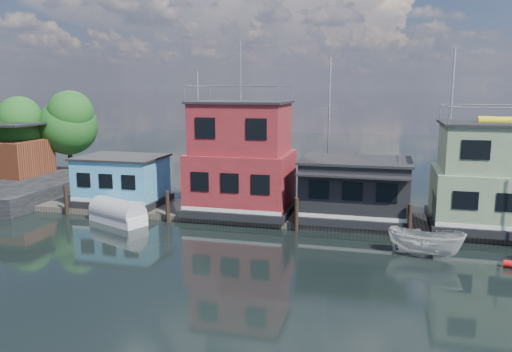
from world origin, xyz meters
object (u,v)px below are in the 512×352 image
(houseboat_dark, at_px, (355,189))
(houseboat_green, at_px, (501,178))
(houseboat_blue, at_px, (122,180))
(motorboat, at_px, (426,242))
(houseboat_red, at_px, (241,160))
(tarp_runabout, at_px, (118,213))

(houseboat_dark, bearing_deg, houseboat_green, 0.12)
(houseboat_blue, height_order, motorboat, houseboat_blue)
(houseboat_blue, relative_size, houseboat_green, 0.76)
(houseboat_blue, height_order, houseboat_green, houseboat_green)
(houseboat_dark, xyz_separation_m, houseboat_green, (9.00, 0.02, 1.13))
(houseboat_dark, bearing_deg, motorboat, -54.05)
(houseboat_red, relative_size, tarp_runabout, 2.54)
(houseboat_red, distance_m, houseboat_green, 17.01)
(tarp_runabout, bearing_deg, houseboat_blue, 138.42)
(houseboat_red, relative_size, motorboat, 2.85)
(houseboat_blue, bearing_deg, houseboat_red, 0.00)
(houseboat_blue, distance_m, motorboat, 22.55)
(motorboat, bearing_deg, houseboat_dark, 49.81)
(houseboat_dark, relative_size, houseboat_green, 0.88)
(houseboat_blue, xyz_separation_m, motorboat, (21.73, -5.86, -1.40))
(houseboat_red, xyz_separation_m, tarp_runabout, (-7.74, -3.86, -3.44))
(tarp_runabout, height_order, motorboat, tarp_runabout)
(tarp_runabout, bearing_deg, motorboat, 18.27)
(houseboat_blue, bearing_deg, houseboat_green, 0.00)
(houseboat_blue, relative_size, houseboat_dark, 0.86)
(houseboat_red, bearing_deg, houseboat_blue, -180.00)
(houseboat_blue, xyz_separation_m, houseboat_dark, (17.50, -0.02, 0.21))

